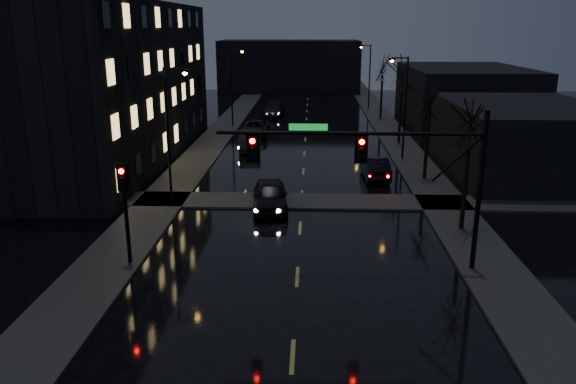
# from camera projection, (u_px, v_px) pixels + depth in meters

# --- Properties ---
(sidewalk_left) EXTENTS (3.00, 140.00, 0.12)m
(sidewalk_left) POSITION_uv_depth(u_px,v_px,m) (210.00, 144.00, 50.02)
(sidewalk_left) COLOR #2D2D2B
(sidewalk_left) RESTS_ON ground
(sidewalk_right) EXTENTS (3.00, 140.00, 0.12)m
(sidewalk_right) POSITION_uv_depth(u_px,v_px,m) (401.00, 146.00, 49.36)
(sidewalk_right) COLOR #2D2D2B
(sidewalk_right) RESTS_ON ground
(sidewalk_cross) EXTENTS (40.00, 3.00, 0.12)m
(sidewalk_cross) POSITION_uv_depth(u_px,v_px,m) (302.00, 201.00, 33.89)
(sidewalk_cross) COLOR #2D2D2B
(sidewalk_cross) RESTS_ON ground
(apartment_block) EXTENTS (12.00, 30.00, 12.00)m
(apartment_block) POSITION_uv_depth(u_px,v_px,m) (94.00, 82.00, 43.85)
(apartment_block) COLOR black
(apartment_block) RESTS_ON ground
(commercial_right_near) EXTENTS (10.00, 14.00, 5.00)m
(commercial_right_near) POSITION_uv_depth(u_px,v_px,m) (522.00, 139.00, 39.77)
(commercial_right_near) COLOR black
(commercial_right_near) RESTS_ON ground
(commercial_right_far) EXTENTS (12.00, 18.00, 6.00)m
(commercial_right_far) POSITION_uv_depth(u_px,v_px,m) (464.00, 95.00, 60.63)
(commercial_right_far) COLOR black
(commercial_right_far) RESTS_ON ground
(far_block) EXTENTS (22.00, 10.00, 8.00)m
(far_block) POSITION_uv_depth(u_px,v_px,m) (290.00, 66.00, 89.86)
(far_block) COLOR black
(far_block) RESTS_ON ground
(signal_mast) EXTENTS (11.11, 0.41, 7.00)m
(signal_mast) POSITION_uv_depth(u_px,v_px,m) (391.00, 161.00, 23.26)
(signal_mast) COLOR black
(signal_mast) RESTS_ON ground
(signal_pole_left) EXTENTS (0.35, 0.41, 4.53)m
(signal_pole_left) POSITION_uv_depth(u_px,v_px,m) (125.00, 200.00, 24.24)
(signal_pole_left) COLOR black
(signal_pole_left) RESTS_ON ground
(tree_near) EXTENTS (3.52, 3.52, 8.08)m
(tree_near) POSITION_uv_depth(u_px,v_px,m) (472.00, 111.00, 27.49)
(tree_near) COLOR black
(tree_near) RESTS_ON ground
(tree_mid_a) EXTENTS (3.30, 3.30, 7.58)m
(tree_mid_a) POSITION_uv_depth(u_px,v_px,m) (430.00, 95.00, 37.18)
(tree_mid_a) COLOR black
(tree_mid_a) RESTS_ON ground
(tree_mid_b) EXTENTS (3.74, 3.74, 8.59)m
(tree_mid_b) POSITION_uv_depth(u_px,v_px,m) (403.00, 69.00, 48.45)
(tree_mid_b) COLOR black
(tree_mid_b) RESTS_ON ground
(tree_far) EXTENTS (3.43, 3.43, 7.88)m
(tree_far) POSITION_uv_depth(u_px,v_px,m) (383.00, 65.00, 62.01)
(tree_far) COLOR black
(tree_far) RESTS_ON ground
(streetlight_l_near) EXTENTS (1.53, 0.28, 8.00)m
(streetlight_l_near) POSITION_uv_depth(u_px,v_px,m) (171.00, 124.00, 32.36)
(streetlight_l_near) COLOR black
(streetlight_l_near) RESTS_ON ground
(streetlight_l_far) EXTENTS (1.53, 0.28, 8.00)m
(streetlight_l_far) POSITION_uv_depth(u_px,v_px,m) (233.00, 80.00, 58.22)
(streetlight_l_far) COLOR black
(streetlight_l_far) RESTS_ON ground
(streetlight_r_mid) EXTENTS (1.53, 0.28, 8.00)m
(streetlight_r_mid) POSITION_uv_depth(u_px,v_px,m) (403.00, 99.00, 43.26)
(streetlight_r_mid) COLOR black
(streetlight_r_mid) RESTS_ON ground
(streetlight_r_far) EXTENTS (1.53, 0.28, 8.00)m
(streetlight_r_far) POSITION_uv_depth(u_px,v_px,m) (368.00, 71.00, 70.07)
(streetlight_r_far) COLOR black
(streetlight_r_far) RESTS_ON ground
(oncoming_car_a) EXTENTS (2.38, 5.05, 1.67)m
(oncoming_car_a) POSITION_uv_depth(u_px,v_px,m) (270.00, 196.00, 32.35)
(oncoming_car_a) COLOR black
(oncoming_car_a) RESTS_ON ground
(oncoming_car_b) EXTENTS (2.36, 5.26, 1.68)m
(oncoming_car_b) POSITION_uv_depth(u_px,v_px,m) (249.00, 140.00, 47.89)
(oncoming_car_b) COLOR black
(oncoming_car_b) RESTS_ON ground
(oncoming_car_c) EXTENTS (2.55, 5.38, 1.49)m
(oncoming_car_c) POSITION_uv_depth(u_px,v_px,m) (256.00, 128.00, 54.02)
(oncoming_car_c) COLOR black
(oncoming_car_c) RESTS_ON ground
(oncoming_car_d) EXTENTS (2.56, 5.45, 1.54)m
(oncoming_car_d) POSITION_uv_depth(u_px,v_px,m) (274.00, 110.00, 65.88)
(oncoming_car_d) COLOR black
(oncoming_car_d) RESTS_ON ground
(lead_car) EXTENTS (1.79, 4.68, 1.52)m
(lead_car) POSITION_uv_depth(u_px,v_px,m) (375.00, 168.00, 39.01)
(lead_car) COLOR black
(lead_car) RESTS_ON ground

